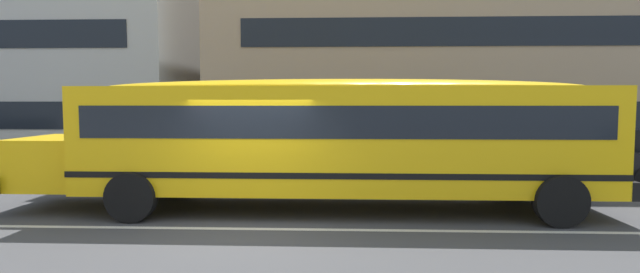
# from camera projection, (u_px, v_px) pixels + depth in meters

# --- Properties ---
(ground_plane) EXTENTS (400.00, 400.00, 0.00)m
(ground_plane) POSITION_uv_depth(u_px,v_px,m) (247.00, 229.00, 9.28)
(ground_plane) COLOR #424244
(sidewalk_far) EXTENTS (120.00, 3.00, 0.01)m
(sidewalk_far) POSITION_uv_depth(u_px,v_px,m) (290.00, 170.00, 17.30)
(sidewalk_far) COLOR gray
(sidewalk_far) RESTS_ON ground_plane
(lane_centreline) EXTENTS (110.00, 0.16, 0.01)m
(lane_centreline) POSITION_uv_depth(u_px,v_px,m) (247.00, 229.00, 9.27)
(lane_centreline) COLOR silver
(lane_centreline) RESTS_ON ground_plane
(school_bus) EXTENTS (13.25, 3.16, 2.96)m
(school_bus) POSITION_uv_depth(u_px,v_px,m) (330.00, 133.00, 10.78)
(school_bus) COLOR yellow
(school_bus) RESTS_ON ground_plane
(apartment_block_far_left) EXTENTS (15.51, 12.85, 13.30)m
(apartment_block_far_left) POSITION_uv_depth(u_px,v_px,m) (58.00, 22.00, 25.23)
(apartment_block_far_left) COLOR #B7B7B2
(apartment_block_far_left) RESTS_ON ground_plane
(apartment_block_far_centre) EXTENTS (20.23, 12.75, 13.30)m
(apartment_block_far_centre) POSITION_uv_depth(u_px,v_px,m) (432.00, 19.00, 24.38)
(apartment_block_far_centre) COLOR tan
(apartment_block_far_centre) RESTS_ON ground_plane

